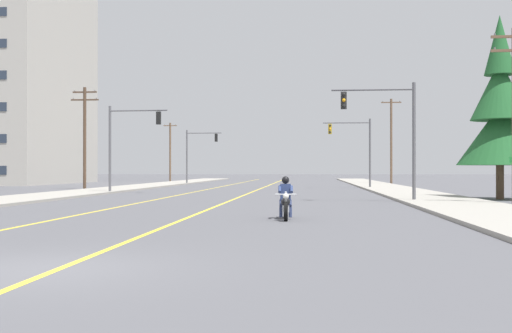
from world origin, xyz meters
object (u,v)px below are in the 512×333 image
traffic_signal_near_right (390,124)px  traffic_signal_mid_left (197,149)px  conifer_tree_right_verge_near (500,115)px  motorcycle_with_rider (286,202)px  utility_pole_right_far (391,140)px  utility_pole_left_near (85,134)px  traffic_signal_mid_right (357,143)px  utility_pole_left_far (170,151)px  traffic_signal_near_left (126,136)px

traffic_signal_near_right → traffic_signal_mid_left: same height
conifer_tree_right_verge_near → motorcycle_with_rider: bearing=-127.9°
traffic_signal_mid_left → utility_pole_right_far: 22.16m
conifer_tree_right_verge_near → utility_pole_left_near: bearing=153.5°
motorcycle_with_rider → utility_pole_left_near: (-18.04, 29.50, 4.08)m
traffic_signal_mid_left → utility_pole_right_far: utility_pole_right_far is taller
traffic_signal_near_right → traffic_signal_mid_right: 22.96m
traffic_signal_mid_right → utility_pole_right_far: bearing=71.9°
utility_pole_left_far → conifer_tree_right_verge_near: (30.25, -49.84, 0.47)m
motorcycle_with_rider → traffic_signal_mid_right: 34.98m
traffic_signal_mid_left → traffic_signal_near_right: bearing=-65.5°
motorcycle_with_rider → traffic_signal_mid_right: bearing=81.7°
utility_pole_left_far → traffic_signal_mid_right: bearing=-51.8°
conifer_tree_right_verge_near → traffic_signal_near_right: bearing=-153.1°
motorcycle_with_rider → traffic_signal_near_right: traffic_signal_near_right is taller
traffic_signal_mid_left → utility_pole_left_near: 20.26m
traffic_signal_mid_right → motorcycle_with_rider: bearing=-98.3°
motorcycle_with_rider → utility_pole_left_far: (-18.73, 64.63, 3.72)m
traffic_signal_mid_right → traffic_signal_mid_left: same height
traffic_signal_near_left → utility_pole_left_near: 9.83m
traffic_signal_near_right → traffic_signal_mid_left: 41.07m
utility_pole_right_far → utility_pole_left_far: (-28.79, 14.71, -0.75)m
utility_pole_left_near → utility_pole_right_far: size_ratio=0.89×
utility_pole_left_far → conifer_tree_right_verge_near: conifer_tree_right_verge_near is taller
traffic_signal_near_left → traffic_signal_mid_left: 27.15m
motorcycle_with_rider → utility_pole_right_far: 51.12m
traffic_signal_near_right → utility_pole_right_far: utility_pole_right_far is taller
motorcycle_with_rider → traffic_signal_mid_left: bearing=103.9°
utility_pole_left_far → traffic_signal_near_right: bearing=-65.9°
traffic_signal_mid_right → utility_pole_left_far: bearing=128.2°
utility_pole_right_far → traffic_signal_mid_right: bearing=-108.1°
motorcycle_with_rider → traffic_signal_near_left: traffic_signal_near_left is taller
traffic_signal_mid_right → utility_pole_left_near: size_ratio=0.72×
traffic_signal_mid_left → utility_pole_left_far: utility_pole_left_far is taller
utility_pole_right_far → conifer_tree_right_verge_near: conifer_tree_right_verge_near is taller
utility_pole_left_far → traffic_signal_near_left: bearing=-81.2°
motorcycle_with_rider → traffic_signal_near_left: 25.08m
traffic_signal_near_right → motorcycle_with_rider: bearing=-113.5°
utility_pole_left_near → utility_pole_right_far: utility_pole_right_far is taller
traffic_signal_near_right → utility_pole_left_near: bearing=142.0°
traffic_signal_near_left → utility_pole_left_far: utility_pole_left_far is taller
traffic_signal_near_right → conifer_tree_right_verge_near: size_ratio=0.60×
motorcycle_with_rider → traffic_signal_mid_left: 50.43m
traffic_signal_near_right → utility_pole_right_far: bearing=82.5°
traffic_signal_mid_left → motorcycle_with_rider: bearing=-76.1°
utility_pole_right_far → conifer_tree_right_verge_near: 35.16m
traffic_signal_near_left → utility_pole_left_far: size_ratio=0.75×
motorcycle_with_rider → conifer_tree_right_verge_near: bearing=52.1°
utility_pole_left_near → motorcycle_with_rider: bearing=-58.6°
utility_pole_left_near → traffic_signal_mid_left: bearing=72.8°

